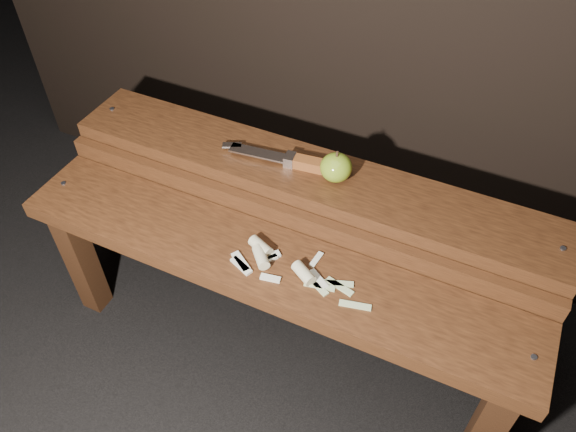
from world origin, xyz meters
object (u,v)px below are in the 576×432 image
at_px(bench_rear_tier, 307,198).
at_px(knife, 304,163).
at_px(apple, 336,167).
at_px(bench_front_tier, 265,281).

bearing_deg(bench_rear_tier, knife, 143.99).
distance_m(apple, knife, 0.08).
relative_size(bench_front_tier, apple, 15.49).
bearing_deg(bench_front_tier, apple, 73.91).
height_order(bench_rear_tier, knife, knife).
height_order(bench_front_tier, bench_rear_tier, bench_rear_tier).
relative_size(bench_rear_tier, knife, 3.87).
relative_size(apple, knife, 0.25).
bearing_deg(apple, bench_rear_tier, -176.29).
bearing_deg(bench_front_tier, bench_rear_tier, 90.00).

